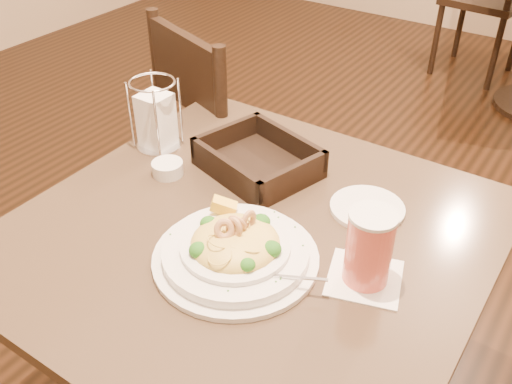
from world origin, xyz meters
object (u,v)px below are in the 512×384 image
Objects in this scene: dining_chair_near at (227,148)px; drink_glass at (369,248)px; napkin_caddy at (156,119)px; side_plate at (367,208)px; main_table at (251,309)px; butter_ramekin at (168,168)px; bread_basket at (258,162)px; pasta_bowl at (236,249)px.

dining_chair_near is 5.74× the size of drink_glass.
drink_glass is 0.64m from napkin_caddy.
main_table is at bearing -131.30° from side_plate.
main_table is at bearing 150.61° from dining_chair_near.
napkin_caddy is at bearing -174.96° from side_plate.
napkin_caddy reaches higher than side_plate.
side_plate is at bearing 48.70° from main_table.
main_table is 0.71m from dining_chair_near.
butter_ramekin is at bearing -39.19° from napkin_caddy.
pasta_bowl is at bearing -63.90° from bread_basket.
main_table is 12.61× the size of butter_ramekin.
dining_chair_near is 0.95m from drink_glass.
drink_glass is 0.53m from butter_ramekin.
butter_ramekin is (0.10, -0.08, -0.06)m from napkin_caddy.
dining_chair_near is at bearing 135.39° from bread_basket.
pasta_bowl is 0.31m from bread_basket.
pasta_bowl reaches higher than main_table.
side_plate reaches higher than main_table.
bread_basket is at bearing 9.76° from napkin_caddy.
drink_glass is 0.55× the size of bread_basket.
drink_glass is 1.03× the size of side_plate.
napkin_caddy is at bearing -170.24° from bread_basket.
dining_chair_near is 0.57m from bread_basket.
dining_chair_near reaches higher than side_plate.
butter_ramekin is (-0.30, 0.15, -0.01)m from pasta_bowl.
bread_basket is at bearing 38.38° from butter_ramekin.
butter_ramekin is at bearing 173.36° from drink_glass.
napkin_caddy reaches higher than bread_basket.
main_table is at bearing -12.37° from butter_ramekin.
dining_chair_near is 3.16× the size of bread_basket.
pasta_bowl is at bearing -26.66° from butter_ramekin.
pasta_bowl is 1.96× the size of napkin_caddy.
pasta_bowl is 2.19× the size of side_plate.
main_table is 5.13× the size of napkin_caddy.
napkin_caddy is 0.55m from side_plate.
drink_glass is at bearing -66.30° from side_plate.
dining_chair_near is 0.58m from butter_ramekin.
side_plate is (0.54, 0.05, -0.07)m from napkin_caddy.
main_table is 0.50m from napkin_caddy.
drink_glass is at bearing -6.64° from butter_ramekin.
napkin_caddy is (-0.37, 0.14, 0.31)m from main_table.
pasta_bowl reaches higher than side_plate.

